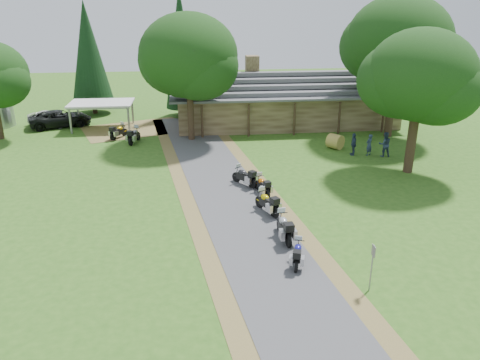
{
  "coord_description": "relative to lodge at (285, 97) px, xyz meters",
  "views": [
    {
      "loc": [
        -3.06,
        -19.39,
        11.18
      ],
      "look_at": [
        -0.35,
        5.08,
        1.6
      ],
      "focal_mm": 35.0,
      "sensor_mm": 36.0,
      "label": 1
    }
  ],
  "objects": [
    {
      "name": "car_white_sedan",
      "position": [
        -21.96,
        1.18,
        -1.53
      ],
      "size": [
        4.08,
        5.96,
        1.83
      ],
      "primitive_type": "imported",
      "rotation": [
        0.0,
        0.0,
        1.22
      ],
      "color": "white",
      "rests_on": "ground"
    },
    {
      "name": "person_b",
      "position": [
        5.47,
        -11.09,
        -1.34
      ],
      "size": [
        0.67,
        0.51,
        2.22
      ],
      "primitive_type": "imported",
      "rotation": [
        0.0,
        0.0,
        3.04
      ],
      "color": "#2B3954",
      "rests_on": "ground"
    },
    {
      "name": "oak_lodge_right",
      "position": [
        8.05,
        -5.69,
        3.99
      ],
      "size": [
        8.51,
        8.51,
        12.89
      ],
      "primitive_type": null,
      "color": "black",
      "rests_on": "ground"
    },
    {
      "name": "cedar_far",
      "position": [
        -18.8,
        5.94,
        3.12
      ],
      "size": [
        4.19,
        4.19,
        11.15
      ],
      "primitive_type": "cone",
      "color": "black",
      "rests_on": "ground"
    },
    {
      "name": "lodge",
      "position": [
        0.0,
        0.0,
        0.0
      ],
      "size": [
        21.4,
        9.4,
        4.9
      ],
      "primitive_type": null,
      "color": "brown",
      "rests_on": "ground"
    },
    {
      "name": "cedar_near",
      "position": [
        -9.59,
        3.75,
        3.75
      ],
      "size": [
        3.44,
        3.44,
        12.4
      ],
      "primitive_type": "cone",
      "color": "black",
      "rests_on": "ground"
    },
    {
      "name": "car_dark_suv",
      "position": [
        -20.99,
        0.77,
        -1.3
      ],
      "size": [
        4.44,
        6.52,
        2.3
      ],
      "primitive_type": "imported",
      "rotation": [
        0.0,
        0.0,
        1.92
      ],
      "color": "black",
      "rests_on": "ground"
    },
    {
      "name": "person_a",
      "position": [
        4.42,
        -10.69,
        -1.48
      ],
      "size": [
        0.68,
        0.63,
        1.94
      ],
      "primitive_type": "imported",
      "rotation": [
        0.0,
        0.0,
        3.71
      ],
      "color": "#2B3954",
      "rests_on": "ground"
    },
    {
      "name": "motorcycle_row_e",
      "position": [
        -5.74,
        -15.76,
        -1.8
      ],
      "size": [
        1.63,
        1.9,
        1.3
      ],
      "primitive_type": null,
      "rotation": [
        0.0,
        0.0,
        2.2
      ],
      "color": "black",
      "rests_on": "ground"
    },
    {
      "name": "motorcycle_row_a",
      "position": [
        -4.49,
        -25.49,
        -1.87
      ],
      "size": [
        1.0,
        1.77,
        1.15
      ],
      "primitive_type": null,
      "rotation": [
        0.0,
        0.0,
        1.28
      ],
      "color": "navy",
      "rests_on": "ground"
    },
    {
      "name": "oak_lodge_left",
      "position": [
        -8.94,
        -4.92,
        3.15
      ],
      "size": [
        7.92,
        7.92,
        11.2
      ],
      "primitive_type": null,
      "color": "black",
      "rests_on": "ground"
    },
    {
      "name": "oak_driveway",
      "position": [
        5.79,
        -14.51,
        2.88
      ],
      "size": [
        6.99,
        6.99,
        10.66
      ],
      "primitive_type": null,
      "color": "black",
      "rests_on": "ground"
    },
    {
      "name": "person_c",
      "position": [
        3.26,
        -10.49,
        -1.45
      ],
      "size": [
        0.47,
        0.61,
        2.0
      ],
      "primitive_type": "imported",
      "rotation": [
        0.0,
        0.0,
        4.6
      ],
      "color": "#2B3954",
      "rests_on": "ground"
    },
    {
      "name": "ground",
      "position": [
        -6.0,
        -24.0,
        -2.45
      ],
      "size": [
        120.0,
        120.0,
        0.0
      ],
      "primitive_type": "plane",
      "color": "#2E5919",
      "rests_on": "ground"
    },
    {
      "name": "motorcycle_row_d",
      "position": [
        -4.8,
        -17.34,
        -1.84
      ],
      "size": [
        1.0,
        1.88,
        1.23
      ],
      "primitive_type": null,
      "rotation": [
        0.0,
        0.0,
        1.82
      ],
      "color": "#BA5A09",
      "rests_on": "ground"
    },
    {
      "name": "motorcycle_carport_b",
      "position": [
        -13.65,
        -5.37,
        -1.77
      ],
      "size": [
        1.19,
        2.1,
        1.36
      ],
      "primitive_type": null,
      "rotation": [
        0.0,
        0.0,
        1.28
      ],
      "color": "gray",
      "rests_on": "ground"
    },
    {
      "name": "motorcycle_carport_a",
      "position": [
        -15.11,
        -3.85,
        -1.8
      ],
      "size": [
        1.55,
        1.92,
        1.29
      ],
      "primitive_type": null,
      "rotation": [
        0.0,
        0.0,
        0.99
      ],
      "color": "#EAB108",
      "rests_on": "ground"
    },
    {
      "name": "motorcycle_row_b",
      "position": [
        -4.62,
        -23.12,
        -1.74
      ],
      "size": [
        0.81,
        2.11,
        1.42
      ],
      "primitive_type": null,
      "rotation": [
        0.0,
        0.0,
        1.64
      ],
      "color": "#9DA0A4",
      "rests_on": "ground"
    },
    {
      "name": "driveway",
      "position": [
        -6.5,
        -20.0,
        -2.45
      ],
      "size": [
        51.95,
        51.95,
        0.0
      ],
      "primitive_type": "plane",
      "rotation": [
        0.0,
        0.0,
        0.14
      ],
      "color": "#424345",
      "rests_on": "ground"
    },
    {
      "name": "hay_bale",
      "position": [
        2.39,
        -8.75,
        -1.87
      ],
      "size": [
        1.57,
        1.55,
        1.16
      ],
      "primitive_type": "cylinder",
      "rotation": [
        1.57,
        0.0,
        0.67
      ],
      "color": "olive",
      "rests_on": "ground"
    },
    {
      "name": "sign_post",
      "position": [
        -2.01,
        -27.84,
        -1.4
      ],
      "size": [
        0.38,
        0.06,
        2.1
      ],
      "primitive_type": null,
      "color": "gray",
      "rests_on": "ground"
    },
    {
      "name": "carport",
      "position": [
        -16.94,
        -0.33,
        -1.24
      ],
      "size": [
        5.62,
        3.77,
        2.42
      ],
      "primitive_type": null,
      "rotation": [
        0.0,
        0.0,
        -0.01
      ],
      "color": "silver",
      "rests_on": "ground"
    },
    {
      "name": "motorcycle_row_c",
      "position": [
        -4.97,
        -19.99,
        -1.78
      ],
      "size": [
        1.37,
        2.06,
        1.35
      ],
      "primitive_type": null,
      "rotation": [
        0.0,
        0.0,
        1.98
      ],
      "color": "#C4AD06",
      "rests_on": "ground"
    }
  ]
}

